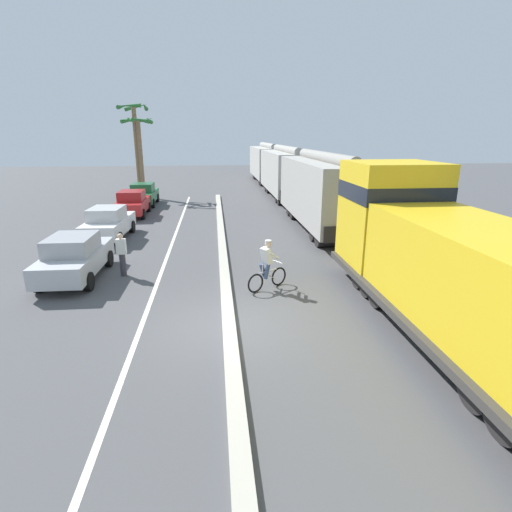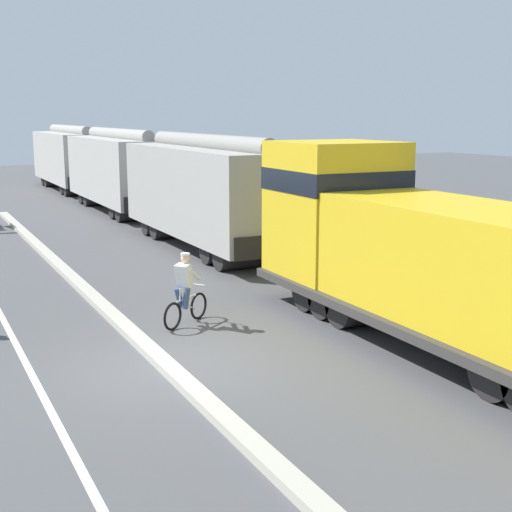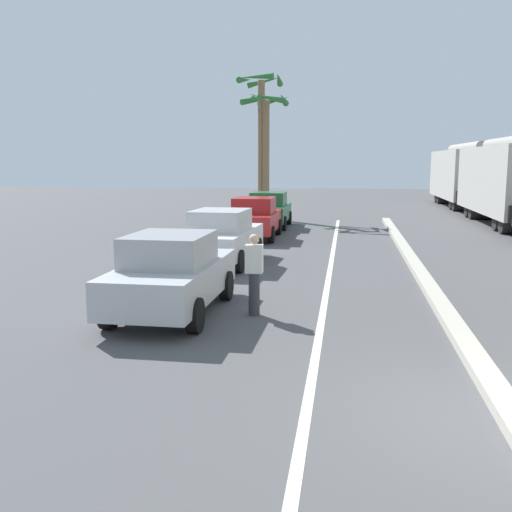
{
  "view_description": "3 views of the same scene",
  "coord_description": "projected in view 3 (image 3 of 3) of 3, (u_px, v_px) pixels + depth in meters",
  "views": [
    {
      "loc": [
        -0.29,
        -10.04,
        5.06
      ],
      "look_at": [
        1.09,
        3.15,
        1.01
      ],
      "focal_mm": 28.0,
      "sensor_mm": 36.0,
      "label": 1
    },
    {
      "loc": [
        -4.28,
        -12.64,
        4.87
      ],
      "look_at": [
        3.04,
        2.12,
        1.59
      ],
      "focal_mm": 50.0,
      "sensor_mm": 36.0,
      "label": 2
    },
    {
      "loc": [
        -1.97,
        -6.96,
        3.03
      ],
      "look_at": [
        -3.93,
        5.94,
        0.95
      ],
      "focal_mm": 42.0,
      "sensor_mm": 36.0,
      "label": 3
    }
  ],
  "objects": [
    {
      "name": "ground_plane",
      "position": [
        512.0,
        423.0,
        6.98
      ],
      "size": [
        120.0,
        120.0,
        0.0
      ],
      "primitive_type": "plane",
      "color": "#4C4C4F"
    },
    {
      "name": "median_curb",
      "position": [
        437.0,
        300.0,
        12.82
      ],
      "size": [
        0.36,
        36.0,
        0.16
      ],
      "primitive_type": "cube",
      "color": "#B2AD9E",
      "rests_on": "ground"
    },
    {
      "name": "lane_stripe",
      "position": [
        325.0,
        299.0,
        13.19
      ],
      "size": [
        0.14,
        36.0,
        0.01
      ],
      "primitive_type": "cube",
      "color": "silver",
      "rests_on": "ground"
    },
    {
      "name": "hopper_car_middle",
      "position": [
        510.0,
        181.0,
        28.23
      ],
      "size": [
        2.9,
        10.6,
        4.18
      ],
      "color": "#ABA8A1",
      "rests_on": "ground"
    },
    {
      "name": "hopper_car_trailing",
      "position": [
        464.0,
        175.0,
        39.56
      ],
      "size": [
        2.9,
        10.6,
        4.18
      ],
      "color": "#ACAAA2",
      "rests_on": "ground"
    },
    {
      "name": "parked_car_silver",
      "position": [
        172.0,
        273.0,
        11.89
      ],
      "size": [
        1.88,
        4.22,
        1.62
      ],
      "color": "#B7BABF",
      "rests_on": "ground"
    },
    {
      "name": "parked_car_white",
      "position": [
        222.0,
        237.0,
        17.62
      ],
      "size": [
        1.98,
        4.27,
        1.62
      ],
      "color": "silver",
      "rests_on": "ground"
    },
    {
      "name": "parked_car_red",
      "position": [
        255.0,
        218.0,
        23.52
      ],
      "size": [
        1.87,
        4.22,
        1.62
      ],
      "color": "red",
      "rests_on": "ground"
    },
    {
      "name": "parked_car_green",
      "position": [
        269.0,
        210.0,
        27.5
      ],
      "size": [
        1.86,
        4.21,
        1.62
      ],
      "color": "#286B3D",
      "rests_on": "ground"
    },
    {
      "name": "palm_tree_near",
      "position": [
        266.0,
        128.0,
        31.02
      ],
      "size": [
        2.6,
        2.75,
        6.48
      ],
      "color": "#846647",
      "rests_on": "ground"
    },
    {
      "name": "palm_tree_far",
      "position": [
        261.0,
        119.0,
        31.16
      ],
      "size": [
        2.3,
        2.28,
        7.54
      ],
      "color": "#846647",
      "rests_on": "ground"
    },
    {
      "name": "pedestrian_by_cars",
      "position": [
        254.0,
        273.0,
        11.75
      ],
      "size": [
        0.34,
        0.22,
        1.62
      ],
      "color": "#33333D",
      "rests_on": "ground"
    }
  ]
}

